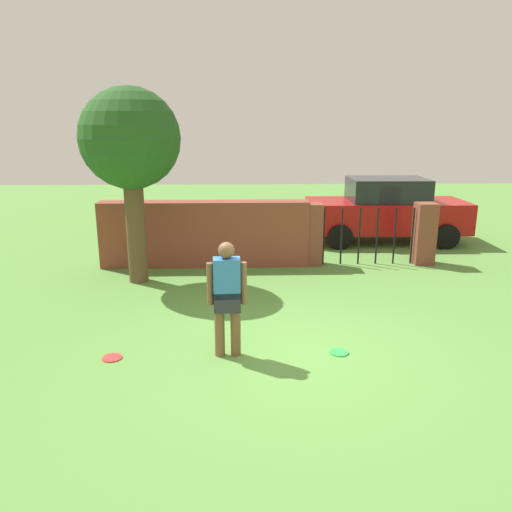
# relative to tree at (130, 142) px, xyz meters

# --- Properties ---
(ground_plane) EXTENTS (40.00, 40.00, 0.00)m
(ground_plane) POSITION_rel_tree_xyz_m (2.78, -3.43, -2.78)
(ground_plane) COLOR #568C3D
(brick_wall) EXTENTS (4.63, 0.50, 1.46)m
(brick_wall) POSITION_rel_tree_xyz_m (1.28, 1.13, -2.04)
(brick_wall) COLOR brown
(brick_wall) RESTS_ON ground
(tree) EXTENTS (1.93, 1.93, 3.82)m
(tree) POSITION_rel_tree_xyz_m (0.00, 0.00, 0.00)
(tree) COLOR brown
(tree) RESTS_ON ground
(person) EXTENTS (0.54, 0.24, 1.62)m
(person) POSITION_rel_tree_xyz_m (1.90, -3.43, -1.88)
(person) COLOR brown
(person) RESTS_ON ground
(fence_gate) EXTENTS (3.01, 0.44, 1.40)m
(fence_gate) POSITION_rel_tree_xyz_m (4.98, 1.13, -2.08)
(fence_gate) COLOR brown
(fence_gate) RESTS_ON ground
(car) EXTENTS (4.23, 1.98, 1.72)m
(car) POSITION_rel_tree_xyz_m (6.01, 3.35, -1.91)
(car) COLOR #A51111
(car) RESTS_ON ground
(frisbee_red) EXTENTS (0.27, 0.27, 0.02)m
(frisbee_red) POSITION_rel_tree_xyz_m (0.31, -3.49, -2.77)
(frisbee_red) COLOR red
(frisbee_red) RESTS_ON ground
(frisbee_green) EXTENTS (0.27, 0.27, 0.02)m
(frisbee_green) POSITION_rel_tree_xyz_m (3.46, -3.42, -2.77)
(frisbee_green) COLOR green
(frisbee_green) RESTS_ON ground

